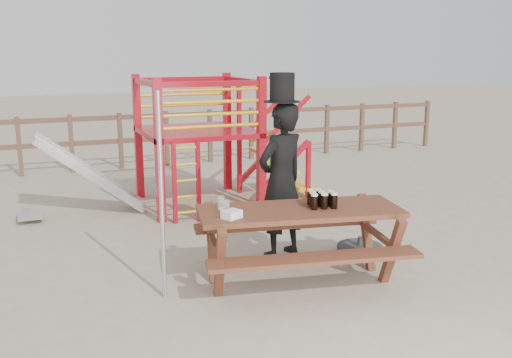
% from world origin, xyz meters
% --- Properties ---
extents(ground, '(60.00, 60.00, 0.00)m').
position_xyz_m(ground, '(0.00, 0.00, 0.00)').
color(ground, tan).
rests_on(ground, ground).
extents(back_fence, '(15.09, 0.09, 1.20)m').
position_xyz_m(back_fence, '(0.00, 7.00, 0.74)').
color(back_fence, brown).
rests_on(back_fence, ground).
extents(playground_fort, '(4.71, 1.84, 2.10)m').
position_xyz_m(playground_fort, '(0.12, 3.58, 1.07)').
color(playground_fort, '#AB0B17').
rests_on(playground_fort, ground).
extents(picnic_table, '(2.39, 1.86, 0.83)m').
position_xyz_m(picnic_table, '(0.27, 0.01, 0.52)').
color(picnic_table, brown).
rests_on(picnic_table, ground).
extents(man_with_hat, '(0.80, 0.67, 2.23)m').
position_xyz_m(man_with_hat, '(0.43, 0.83, 1.00)').
color(man_with_hat, black).
rests_on(man_with_hat, ground).
extents(metal_pole, '(0.05, 0.05, 2.10)m').
position_xyz_m(metal_pole, '(-1.17, 0.17, 1.05)').
color(metal_pole, '#B2B2B7').
rests_on(metal_pole, ground).
extents(parasol_base, '(0.56, 0.56, 0.24)m').
position_xyz_m(parasol_base, '(1.34, 0.47, 0.07)').
color(parasol_base, '#333337').
rests_on(parasol_base, ground).
extents(paper_bag, '(0.22, 0.21, 0.08)m').
position_xyz_m(paper_bag, '(-0.52, -0.05, 0.87)').
color(paper_bag, white).
rests_on(paper_bag, picnic_table).
extents(stout_pints, '(0.31, 0.31, 0.17)m').
position_xyz_m(stout_pints, '(0.51, -0.01, 0.92)').
color(stout_pints, black).
rests_on(stout_pints, picnic_table).
extents(empty_glasses, '(0.08, 0.27, 0.15)m').
position_xyz_m(empty_glasses, '(-0.53, 0.18, 0.90)').
color(empty_glasses, silver).
rests_on(empty_glasses, picnic_table).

